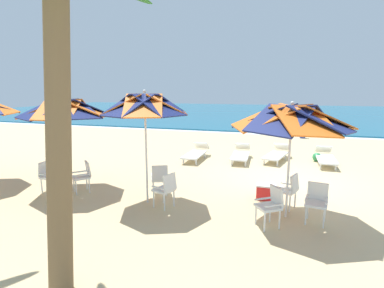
{
  "coord_description": "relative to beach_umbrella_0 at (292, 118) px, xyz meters",
  "views": [
    {
      "loc": [
        -0.05,
        -9.45,
        2.86
      ],
      "look_at": [
        -3.11,
        0.18,
        1.0
      ],
      "focal_mm": 27.92,
      "sensor_mm": 36.0,
      "label": 1
    }
  ],
  "objects": [
    {
      "name": "plastic_chair_0",
      "position": [
        0.62,
        -0.08,
        -1.75
      ],
      "size": [
        0.51,
        0.53,
        0.87
      ],
      "color": "white",
      "rests_on": "ground"
    },
    {
      "name": "beach_umbrella_2",
      "position": [
        -5.98,
        0.13,
        0.06
      ],
      "size": [
        2.47,
        2.47,
        2.67
      ],
      "color": "silver",
      "rests_on": "ground"
    },
    {
      "name": "plastic_chair_4",
      "position": [
        -2.8,
        -0.32,
        -1.75
      ],
      "size": [
        0.58,
        0.56,
        0.87
      ],
      "color": "white",
      "rests_on": "ground"
    },
    {
      "name": "sun_lounger_3",
      "position": [
        -3.59,
        4.8,
        -1.97
      ],
      "size": [
        0.65,
        2.15,
        0.62
      ],
      "color": "white",
      "rests_on": "ground"
    },
    {
      "name": "plastic_chair_2",
      "position": [
        -0.32,
        -0.59,
        -1.75
      ],
      "size": [
        0.63,
        0.62,
        0.87
      ],
      "color": "white",
      "rests_on": "ground"
    },
    {
      "name": "sea",
      "position": [
        -0.05,
        31.15,
        -2.2
      ],
      "size": [
        80.0,
        36.0,
        0.1
      ],
      "primitive_type": "cube",
      "color": "#19607F",
      "rests_on": "ground"
    },
    {
      "name": "ground_plane",
      "position": [
        -0.05,
        2.74,
        -2.25
      ],
      "size": [
        80.0,
        80.0,
        0.0
      ],
      "primitive_type": "plane",
      "color": "#D3B784"
    },
    {
      "name": "beach_ball",
      "position": [
        1.15,
        5.96,
        -2.08
      ],
      "size": [
        0.35,
        0.35,
        0.35
      ],
      "primitive_type": "sphere",
      "color": "#2D8C4C",
      "rests_on": "ground"
    },
    {
      "name": "plastic_chair_3",
      "position": [
        -3.3,
        0.44,
        -1.75
      ],
      "size": [
        0.59,
        0.61,
        0.87
      ],
      "color": "white",
      "rests_on": "ground"
    },
    {
      "name": "plastic_chair_1",
      "position": [
        0.04,
        0.54,
        -1.75
      ],
      "size": [
        0.59,
        0.57,
        0.87
      ],
      "color": "white",
      "rests_on": "ground"
    },
    {
      "name": "plastic_chair_5",
      "position": [
        -5.44,
        0.04,
        -1.75
      ],
      "size": [
        0.63,
        0.63,
        0.87
      ],
      "color": "white",
      "rests_on": "ground"
    },
    {
      "name": "palm_tree_1",
      "position": [
        -3.07,
        -3.43,
        0.5
      ],
      "size": [
        2.58,
        2.7,
        4.54
      ],
      "color": "brown",
      "rests_on": "ground"
    },
    {
      "name": "plastic_chair_6",
      "position": [
        -6.4,
        -0.23,
        -1.75
      ],
      "size": [
        0.47,
        0.44,
        0.87
      ],
      "color": "white",
      "rests_on": "ground"
    },
    {
      "name": "cooler_box",
      "position": [
        -0.51,
        1.01,
        -2.05
      ],
      "size": [
        0.5,
        0.34,
        0.4
      ],
      "color": "red",
      "rests_on": "ground"
    },
    {
      "name": "beach_umbrella_1",
      "position": [
        -3.39,
        -0.14,
        0.22
      ],
      "size": [
        2.19,
        2.19,
        2.85
      ],
      "color": "silver",
      "rests_on": "ground"
    },
    {
      "name": "beachgoer_seated",
      "position": [
        0.86,
        12.08,
        -1.96
      ],
      "size": [
        0.3,
        0.93,
        0.92
      ],
      "color": "#2D4CA5",
      "rests_on": "ground"
    },
    {
      "name": "sun_lounger_0",
      "position": [
        1.41,
        5.53,
        -1.97
      ],
      "size": [
        0.65,
        2.15,
        0.62
      ],
      "color": "white",
      "rests_on": "ground"
    },
    {
      "name": "sun_lounger_2",
      "position": [
        -1.79,
        5.13,
        -1.97
      ],
      "size": [
        0.75,
        2.18,
        0.62
      ],
      "color": "white",
      "rests_on": "ground"
    },
    {
      "name": "sun_lounger_1",
      "position": [
        -0.41,
        5.58,
        -1.97
      ],
      "size": [
        1.07,
        2.23,
        0.62
      ],
      "color": "white",
      "rests_on": "ground"
    },
    {
      "name": "beach_umbrella_0",
      "position": [
        0.0,
        0.0,
        0.0
      ],
      "size": [
        2.6,
        2.6,
        2.61
      ],
      "color": "silver",
      "rests_on": "ground"
    },
    {
      "name": "plastic_chair_7",
      "position": [
        -5.7,
        -0.52,
        -1.75
      ],
      "size": [
        0.45,
        0.47,
        0.87
      ],
      "color": "white",
      "rests_on": "ground"
    },
    {
      "name": "surf_foam",
      "position": [
        -0.05,
        12.85,
        -2.24
      ],
      "size": [
        80.0,
        0.7,
        0.01
      ],
      "primitive_type": "cube",
      "color": "white",
      "rests_on": "ground"
    }
  ]
}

